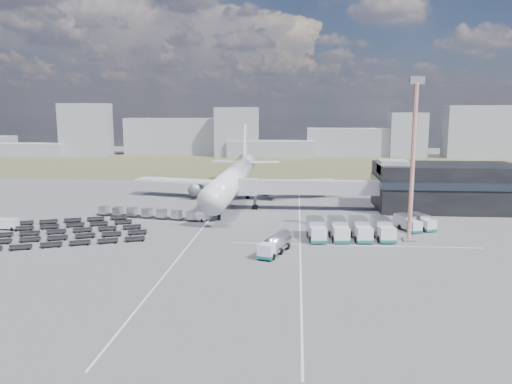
{
  "coord_description": "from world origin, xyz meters",
  "views": [
    {
      "loc": [
        15.3,
        -87.17,
        21.52
      ],
      "look_at": [
        6.49,
        19.69,
        4.0
      ],
      "focal_mm": 35.0,
      "sensor_mm": 36.0,
      "label": 1
    }
  ],
  "objects": [
    {
      "name": "airliner",
      "position": [
        0.0,
        32.38,
        5.29
      ],
      "size": [
        51.59,
        64.53,
        17.62
      ],
      "color": "silver",
      "rests_on": "ground"
    },
    {
      "name": "ground",
      "position": [
        0.0,
        0.0,
        0.0
      ],
      "size": [
        420.0,
        420.0,
        0.0
      ],
      "primitive_type": "plane",
      "color": "#565659",
      "rests_on": "ground"
    },
    {
      "name": "skyline",
      "position": [
        11.69,
        152.04,
        9.02
      ],
      "size": [
        306.73,
        26.51,
        24.98
      ],
      "color": "#9395A0",
      "rests_on": "ground"
    },
    {
      "name": "uld_row",
      "position": [
        -14.86,
        9.51,
        1.04
      ],
      "size": [
        22.33,
        5.99,
        1.74
      ],
      "rotation": [
        0.0,
        0.0,
        -0.2
      ],
      "color": "black",
      "rests_on": "ground"
    },
    {
      "name": "utility_van",
      "position": [
        -37.34,
        -2.3,
        1.02
      ],
      "size": [
        3.75,
        1.7,
        2.05
      ],
      "primitive_type": "cube",
      "rotation": [
        0.0,
        0.0,
        0.0
      ],
      "color": "silver",
      "rests_on": "ground"
    },
    {
      "name": "fuel_tanker",
      "position": [
        12.14,
        -13.71,
        1.45
      ],
      "size": [
        5.08,
        9.23,
        2.9
      ],
      "rotation": [
        0.0,
        0.0,
        -0.33
      ],
      "color": "silver",
      "rests_on": "ground"
    },
    {
      "name": "grass_strip",
      "position": [
        0.0,
        110.0,
        0.01
      ],
      "size": [
        420.0,
        90.0,
        0.01
      ],
      "primitive_type": "cube",
      "color": "#4A492C",
      "rests_on": "ground"
    },
    {
      "name": "service_trucks_near",
      "position": [
        24.33,
        -3.94,
        1.69
      ],
      "size": [
        14.63,
        8.98,
        3.1
      ],
      "rotation": [
        0.0,
        0.0,
        0.09
      ],
      "color": "silver",
      "rests_on": "ground"
    },
    {
      "name": "terminal",
      "position": [
        47.77,
        23.96,
        5.25
      ],
      "size": [
        30.4,
        16.4,
        11.0
      ],
      "color": "black",
      "rests_on": "ground"
    },
    {
      "name": "pushback_tug",
      "position": [
        -4.0,
        8.0,
        0.8
      ],
      "size": [
        4.1,
        3.07,
        1.6
      ],
      "primitive_type": "cube",
      "rotation": [
        0.0,
        0.0,
        -0.31
      ],
      "color": "silver",
      "rests_on": "ground"
    },
    {
      "name": "catering_truck",
      "position": [
        7.91,
        40.97,
        1.35
      ],
      "size": [
        3.91,
        6.17,
        2.63
      ],
      "rotation": [
        0.0,
        0.0,
        -0.29
      ],
      "color": "silver",
      "rests_on": "ground"
    },
    {
      "name": "jet_bridge",
      "position": [
        15.9,
        20.42,
        5.05
      ],
      "size": [
        30.3,
        3.8,
        7.05
      ],
      "color": "#939399",
      "rests_on": "ground"
    },
    {
      "name": "lane_markings",
      "position": [
        9.77,
        3.0,
        0.01
      ],
      "size": [
        47.12,
        110.0,
        0.01
      ],
      "color": "silver",
      "rests_on": "ground"
    },
    {
      "name": "baggage_dollies",
      "position": [
        -24.84,
        -4.07,
        0.39
      ],
      "size": [
        29.54,
        27.24,
        0.78
      ],
      "rotation": [
        0.0,
        0.0,
        0.37
      ],
      "color": "black",
      "rests_on": "ground"
    },
    {
      "name": "floodlight_mast",
      "position": [
        34.19,
        -4.17,
        13.5
      ],
      "size": [
        2.57,
        2.08,
        26.93
      ],
      "rotation": [
        0.0,
        0.0,
        0.25
      ],
      "color": "red",
      "rests_on": "ground"
    },
    {
      "name": "service_trucks_far",
      "position": [
        36.92,
        3.92,
        1.35
      ],
      "size": [
        7.11,
        7.66,
        2.48
      ],
      "rotation": [
        0.0,
        0.0,
        0.4
      ],
      "color": "silver",
      "rests_on": "ground"
    }
  ]
}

